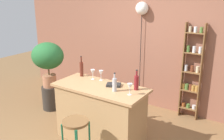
# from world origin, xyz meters

# --- Properties ---
(back_wall) EXTENTS (6.40, 0.10, 2.80)m
(back_wall) POSITION_xyz_m (0.00, 1.95, 1.40)
(back_wall) COLOR #8C5642
(back_wall) RESTS_ON ground
(kitchen_counter) EXTENTS (1.43, 0.65, 0.90)m
(kitchen_counter) POSITION_xyz_m (0.00, 0.30, 0.45)
(kitchen_counter) COLOR #A87F51
(kitchen_counter) RESTS_ON ground
(bar_stool) EXTENTS (0.35, 0.35, 0.66)m
(bar_stool) POSITION_xyz_m (0.09, -0.38, 0.49)
(bar_stool) COLOR #196642
(bar_stool) RESTS_ON ground
(spice_shelf) EXTENTS (0.34, 0.13, 1.76)m
(spice_shelf) POSITION_xyz_m (0.93, 1.81, 0.87)
(spice_shelf) COLOR brown
(spice_shelf) RESTS_ON ground
(plant_stool) EXTENTS (0.34, 0.34, 0.47)m
(plant_stool) POSITION_xyz_m (-1.48, 0.66, 0.24)
(plant_stool) COLOR #2D2823
(plant_stool) RESTS_ON ground
(potted_plant) EXTENTS (0.64, 0.57, 0.88)m
(potted_plant) POSITION_xyz_m (-1.48, 0.66, 1.06)
(potted_plant) COLOR #A86B4C
(potted_plant) RESTS_ON plant_stool
(bottle_soda_blue) EXTENTS (0.06, 0.06, 0.27)m
(bottle_soda_blue) POSITION_xyz_m (0.29, 0.25, 1.00)
(bottle_soda_blue) COLOR #B2B2B7
(bottle_soda_blue) RESTS_ON kitchen_counter
(bottle_olive_oil) EXTENTS (0.06, 0.06, 0.35)m
(bottle_olive_oil) POSITION_xyz_m (-0.54, 0.52, 1.03)
(bottle_olive_oil) COLOR #5B2319
(bottle_olive_oil) RESTS_ON kitchen_counter
(bottle_spirits_clear) EXTENTS (0.07, 0.07, 0.30)m
(bottle_spirits_clear) POSITION_xyz_m (0.52, 0.47, 1.02)
(bottle_spirits_clear) COLOR maroon
(bottle_spirits_clear) RESTS_ON kitchen_counter
(wine_glass_left) EXTENTS (0.07, 0.07, 0.16)m
(wine_glass_left) POSITION_xyz_m (-0.14, 0.52, 1.02)
(wine_glass_left) COLOR silver
(wine_glass_left) RESTS_ON kitchen_counter
(wine_glass_center) EXTENTS (0.07, 0.07, 0.16)m
(wine_glass_center) POSITION_xyz_m (0.53, 0.26, 1.02)
(wine_glass_center) COLOR silver
(wine_glass_center) RESTS_ON kitchen_counter
(wine_glass_right) EXTENTS (0.07, 0.07, 0.16)m
(wine_glass_right) POSITION_xyz_m (-0.28, 0.49, 1.02)
(wine_glass_right) COLOR silver
(wine_glass_right) RESTS_ON kitchen_counter
(cookbook) EXTENTS (0.25, 0.22, 0.03)m
(cookbook) POSITION_xyz_m (0.16, 0.42, 0.92)
(cookbook) COLOR black
(cookbook) RESTS_ON kitchen_counter
(pendant_globe_light) EXTENTS (0.25, 0.25, 2.08)m
(pendant_globe_light) POSITION_xyz_m (-0.12, 1.84, 1.94)
(pendant_globe_light) COLOR black
(pendant_globe_light) RESTS_ON ground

